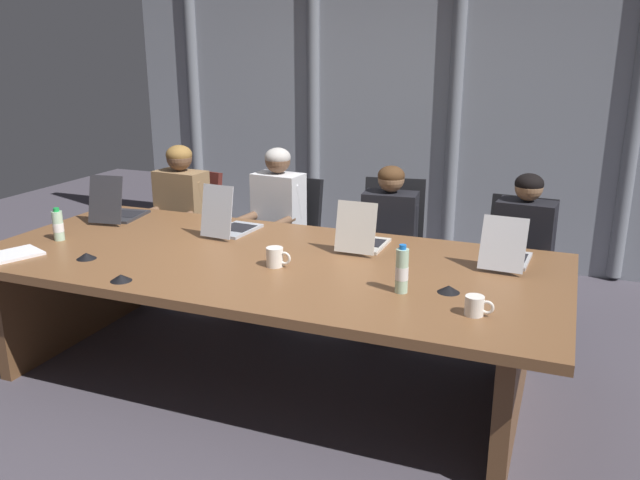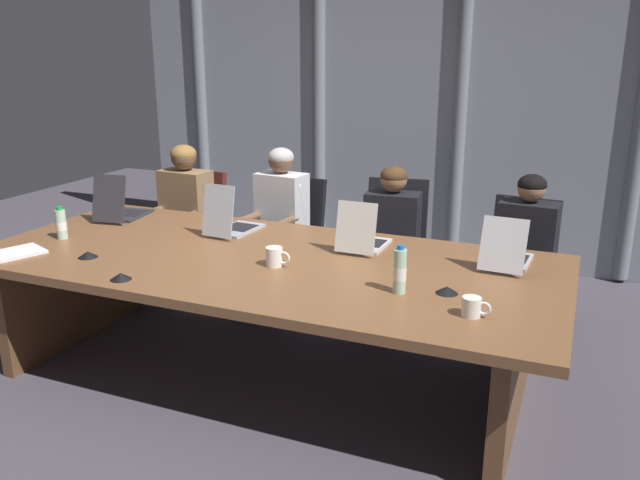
{
  "view_description": "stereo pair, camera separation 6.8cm",
  "coord_description": "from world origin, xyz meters",
  "px_view_note": "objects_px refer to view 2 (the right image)",
  "views": [
    {
      "loc": [
        1.55,
        -3.07,
        1.87
      ],
      "look_at": [
        0.29,
        0.13,
        0.84
      ],
      "focal_mm": 36.13,
      "sensor_mm": 36.0,
      "label": 1
    },
    {
      "loc": [
        1.62,
        -3.04,
        1.87
      ],
      "look_at": [
        0.29,
        0.13,
        0.84
      ],
      "focal_mm": 36.13,
      "sensor_mm": 36.0,
      "label": 2
    }
  ],
  "objects_px": {
    "laptop_left_end": "(122,210)",
    "laptop_right_mid": "(507,255)",
    "office_chair_right_mid": "(516,286)",
    "office_chair_left_mid": "(288,255)",
    "person_left_mid": "(276,220)",
    "conference_mic_middle": "(447,290)",
    "office_chair_center": "(393,267)",
    "conference_mic_left_side": "(121,276)",
    "water_bottle_primary": "(61,224)",
    "coffee_mug_near": "(275,257)",
    "spiral_notepad": "(14,253)",
    "person_right_mid": "(523,253)",
    "office_chair_left_end": "(191,243)",
    "conference_mic_right_side": "(88,254)",
    "laptop_left_mid": "(232,223)",
    "person_center": "(389,238)",
    "coffee_mug_far": "(472,307)",
    "laptop_center": "(363,239)",
    "person_left_end": "(180,210)",
    "water_bottle_secondary": "(400,271)"
  },
  "relations": [
    {
      "from": "conference_mic_right_side",
      "to": "water_bottle_primary",
      "type": "bearing_deg",
      "value": 150.09
    },
    {
      "from": "office_chair_left_end",
      "to": "conference_mic_right_side",
      "type": "xyz_separation_m",
      "value": [
        0.38,
        -1.57,
        0.42
      ]
    },
    {
      "from": "person_right_mid",
      "to": "coffee_mug_near",
      "type": "relative_size",
      "value": 7.93
    },
    {
      "from": "person_center",
      "to": "water_bottle_secondary",
      "type": "xyz_separation_m",
      "value": [
        0.42,
        -1.26,
        0.23
      ]
    },
    {
      "from": "spiral_notepad",
      "to": "person_left_mid",
      "type": "bearing_deg",
      "value": 81.88
    },
    {
      "from": "water_bottle_primary",
      "to": "person_left_end",
      "type": "bearing_deg",
      "value": 88.1
    },
    {
      "from": "laptop_center",
      "to": "person_left_mid",
      "type": "xyz_separation_m",
      "value": [
        -0.9,
        0.66,
        -0.14
      ]
    },
    {
      "from": "coffee_mug_near",
      "to": "conference_mic_right_side",
      "type": "xyz_separation_m",
      "value": [
        -1.04,
        -0.27,
        -0.03
      ]
    },
    {
      "from": "office_chair_left_end",
      "to": "water_bottle_secondary",
      "type": "xyz_separation_m",
      "value": [
        2.15,
        -1.42,
        0.51
      ]
    },
    {
      "from": "office_chair_left_mid",
      "to": "conference_mic_middle",
      "type": "height_order",
      "value": "office_chair_left_mid"
    },
    {
      "from": "office_chair_right_mid",
      "to": "conference_mic_left_side",
      "type": "xyz_separation_m",
      "value": [
        -1.77,
        -1.79,
        0.42
      ]
    },
    {
      "from": "office_chair_center",
      "to": "coffee_mug_far",
      "type": "distance_m",
      "value": 1.82
    },
    {
      "from": "conference_mic_right_side",
      "to": "spiral_notepad",
      "type": "bearing_deg",
      "value": -163.68
    },
    {
      "from": "office_chair_left_mid",
      "to": "office_chair_right_mid",
      "type": "height_order",
      "value": "office_chair_left_mid"
    },
    {
      "from": "person_left_end",
      "to": "conference_mic_middle",
      "type": "bearing_deg",
      "value": 67.58
    },
    {
      "from": "office_chair_left_end",
      "to": "conference_mic_right_side",
      "type": "height_order",
      "value": "office_chair_left_end"
    },
    {
      "from": "office_chair_left_mid",
      "to": "office_chair_center",
      "type": "xyz_separation_m",
      "value": [
        0.83,
        0.0,
        0.01
      ]
    },
    {
      "from": "laptop_left_mid",
      "to": "conference_mic_right_side",
      "type": "relative_size",
      "value": 3.82
    },
    {
      "from": "person_left_mid",
      "to": "coffee_mug_far",
      "type": "relative_size",
      "value": 9.14
    },
    {
      "from": "office_chair_left_mid",
      "to": "conference_mic_middle",
      "type": "relative_size",
      "value": 8.34
    },
    {
      "from": "conference_mic_middle",
      "to": "office_chair_left_end",
      "type": "bearing_deg",
      "value": 150.48
    },
    {
      "from": "coffee_mug_near",
      "to": "spiral_notepad",
      "type": "distance_m",
      "value": 1.51
    },
    {
      "from": "laptop_left_mid",
      "to": "office_chair_right_mid",
      "type": "xyz_separation_m",
      "value": [
        1.68,
        0.83,
        -0.46
      ]
    },
    {
      "from": "office_chair_right_mid",
      "to": "laptop_right_mid",
      "type": "bearing_deg",
      "value": 5.38
    },
    {
      "from": "water_bottle_secondary",
      "to": "spiral_notepad",
      "type": "relative_size",
      "value": 0.66
    },
    {
      "from": "laptop_left_end",
      "to": "person_left_mid",
      "type": "xyz_separation_m",
      "value": [
        0.86,
        0.64,
        -0.14
      ]
    },
    {
      "from": "office_chair_left_mid",
      "to": "person_right_mid",
      "type": "relative_size",
      "value": 0.83
    },
    {
      "from": "laptop_left_mid",
      "to": "coffee_mug_near",
      "type": "xyz_separation_m",
      "value": [
        0.54,
        -0.47,
        -0.01
      ]
    },
    {
      "from": "office_chair_center",
      "to": "spiral_notepad",
      "type": "height_order",
      "value": "office_chair_center"
    },
    {
      "from": "coffee_mug_near",
      "to": "office_chair_left_mid",
      "type": "bearing_deg",
      "value": 112.77
    },
    {
      "from": "laptop_right_mid",
      "to": "office_chair_center",
      "type": "bearing_deg",
      "value": 50.19
    },
    {
      "from": "conference_mic_right_side",
      "to": "office_chair_right_mid",
      "type": "bearing_deg",
      "value": 35.7
    },
    {
      "from": "person_left_mid",
      "to": "laptop_right_mid",
      "type": "bearing_deg",
      "value": 75.17
    },
    {
      "from": "person_center",
      "to": "conference_mic_left_side",
      "type": "xyz_separation_m",
      "value": [
        -0.93,
        -1.62,
        0.14
      ]
    },
    {
      "from": "person_left_end",
      "to": "person_right_mid",
      "type": "xyz_separation_m",
      "value": [
        2.59,
        -0.01,
        -0.03
      ]
    },
    {
      "from": "laptop_left_end",
      "to": "laptop_right_mid",
      "type": "relative_size",
      "value": 1.05
    },
    {
      "from": "conference_mic_middle",
      "to": "coffee_mug_far",
      "type": "bearing_deg",
      "value": -55.46
    },
    {
      "from": "office_chair_right_mid",
      "to": "office_chair_left_mid",
      "type": "bearing_deg",
      "value": -84.94
    },
    {
      "from": "office_chair_left_mid",
      "to": "coffee_mug_near",
      "type": "relative_size",
      "value": 6.55
    },
    {
      "from": "person_left_mid",
      "to": "conference_mic_right_side",
      "type": "xyz_separation_m",
      "value": [
        -0.47,
        -1.41,
        0.1
      ]
    },
    {
      "from": "person_center",
      "to": "laptop_left_mid",
      "type": "bearing_deg",
      "value": -56.87
    },
    {
      "from": "coffee_mug_far",
      "to": "conference_mic_right_side",
      "type": "xyz_separation_m",
      "value": [
        -2.14,
        0.0,
        -0.03
      ]
    },
    {
      "from": "office_chair_right_mid",
      "to": "person_left_mid",
      "type": "bearing_deg",
      "value": -79.69
    },
    {
      "from": "office_chair_left_mid",
      "to": "conference_mic_right_side",
      "type": "distance_m",
      "value": 1.7
    },
    {
      "from": "water_bottle_primary",
      "to": "coffee_mug_near",
      "type": "height_order",
      "value": "water_bottle_primary"
    },
    {
      "from": "coffee_mug_far",
      "to": "conference_mic_right_side",
      "type": "relative_size",
      "value": 1.17
    },
    {
      "from": "office_chair_right_mid",
      "to": "water_bottle_primary",
      "type": "distance_m",
      "value": 2.95
    },
    {
      "from": "conference_mic_middle",
      "to": "spiral_notepad",
      "type": "height_order",
      "value": "conference_mic_middle"
    },
    {
      "from": "conference_mic_right_side",
      "to": "office_chair_center",
      "type": "bearing_deg",
      "value": 49.9
    },
    {
      "from": "person_left_end",
      "to": "laptop_center",
      "type": "bearing_deg",
      "value": 73.38
    }
  ]
}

